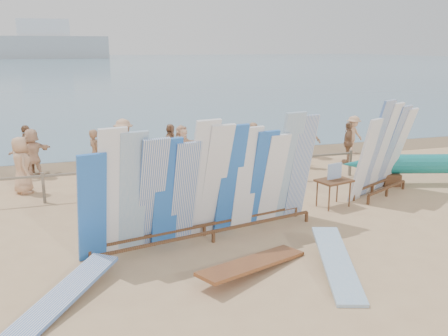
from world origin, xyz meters
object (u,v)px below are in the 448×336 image
object	(u,v)px
beachgoer_10	(348,143)
beachgoer_0	(22,165)
beach_chair_right	(179,176)
beachgoer_2	(139,162)
beachgoer_1	(95,154)
main_surfboard_rack	(209,186)
beachgoer_8	(303,145)
beachgoer_9	(308,137)
flat_board_b	(336,272)
beach_chair_left	(196,176)
beachgoer_6	(201,156)
beachgoer_7	(254,146)
flat_board_c	(253,271)
beachgoer_11	(32,153)
flat_board_e	(65,304)
beachgoer_4	(171,150)
beachgoer_3	(124,145)
beachgoer_extra_1	(28,150)
side_surfboard_rack	(383,152)
stroller	(201,166)
beachgoer_extra_0	(353,135)
vendor_table	(333,192)
beachgoer_5	(182,147)

from	to	relation	value
beachgoer_10	beachgoer_0	bearing A→B (deg)	-51.67
beach_chair_right	beachgoer_2	bearing A→B (deg)	160.86
beachgoer_1	main_surfboard_rack	bearing A→B (deg)	177.31
beachgoer_8	beachgoer_9	size ratio (longest dim) A/B	0.99
main_surfboard_rack	flat_board_b	bearing A→B (deg)	-62.55
beachgoer_0	beachgoer_1	size ratio (longest dim) A/B	1.05
main_surfboard_rack	beachgoer_9	world-z (taller)	main_surfboard_rack
beach_chair_left	beachgoer_8	size ratio (longest dim) A/B	0.58
beachgoer_6	beachgoer_1	bearing A→B (deg)	-115.80
beachgoer_0	beachgoer_7	xyz separation A→B (m)	(7.77, 0.54, -0.01)
beachgoer_2	beachgoer_7	bearing A→B (deg)	87.25
beach_chair_right	beachgoer_10	xyz separation A→B (m)	(6.79, 0.84, 0.56)
beachgoer_9	beachgoer_6	size ratio (longest dim) A/B	0.99
flat_board_c	beachgoer_6	size ratio (longest dim) A/B	1.58
beachgoer_1	beachgoer_11	size ratio (longest dim) A/B	1.00
flat_board_b	flat_board_e	bearing A→B (deg)	-165.95
flat_board_e	beachgoer_4	world-z (taller)	beachgoer_4
beachgoer_0	beachgoer_8	distance (m)	9.64
beachgoer_1	beachgoer_3	size ratio (longest dim) A/B	0.89
beachgoer_3	beachgoer_extra_1	xyz separation A→B (m)	(-3.26, 0.46, -0.06)
beachgoer_2	beachgoer_9	world-z (taller)	beachgoer_2
beachgoer_4	beachgoer_10	bearing A→B (deg)	-68.80
main_surfboard_rack	beachgoer_7	size ratio (longest dim) A/B	3.39
side_surfboard_rack	beachgoer_3	xyz separation A→B (m)	(-7.05, 5.33, -0.39)
side_surfboard_rack	beachgoer_7	size ratio (longest dim) A/B	1.70
side_surfboard_rack	beachgoer_6	xyz separation A→B (m)	(-4.77, 3.14, -0.47)
stroller	beachgoer_extra_0	xyz separation A→B (m)	(7.11, 2.04, 0.33)
beach_chair_left	beachgoer_7	size ratio (longest dim) A/B	0.56
flat_board_b	beachgoer_4	size ratio (longest dim) A/B	1.51
main_surfboard_rack	beachgoer_6	bearing A→B (deg)	65.64
vendor_table	beachgoer_9	xyz separation A→B (m)	(2.15, 5.77, 0.43)
vendor_table	beachgoer_1	distance (m)	8.05
beach_chair_right	main_surfboard_rack	bearing A→B (deg)	-122.95
flat_board_e	beach_chair_right	bearing A→B (deg)	99.02
side_surfboard_rack	beachgoer_1	distance (m)	9.31
side_surfboard_rack	vendor_table	bearing A→B (deg)	169.24
beachgoer_5	beachgoer_11	size ratio (longest dim) A/B	0.97
flat_board_b	flat_board_e	xyz separation A→B (m)	(-5.16, 0.37, 0.00)
side_surfboard_rack	beach_chair_right	xyz separation A→B (m)	(-5.53, 3.05, -1.09)
beachgoer_8	beachgoer_extra_1	xyz separation A→B (m)	(-9.63, 1.94, 0.03)
beachgoer_10	beachgoer_9	bearing A→B (deg)	-106.97
side_surfboard_rack	beachgoer_7	distance (m)	4.76
beachgoer_10	beachgoer_3	world-z (taller)	beachgoer_3
flat_board_e	beachgoer_0	xyz separation A→B (m)	(-1.26, 7.22, 0.87)
vendor_table	flat_board_e	bearing A→B (deg)	-169.59
beach_chair_left	beachgoer_3	bearing A→B (deg)	156.59
beachgoer_extra_1	beachgoer_1	bearing A→B (deg)	91.54
beach_chair_left	beachgoer_7	bearing A→B (deg)	54.43
beachgoer_4	beachgoer_2	distance (m)	1.87
flat_board_c	beachgoer_2	bearing A→B (deg)	-15.53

